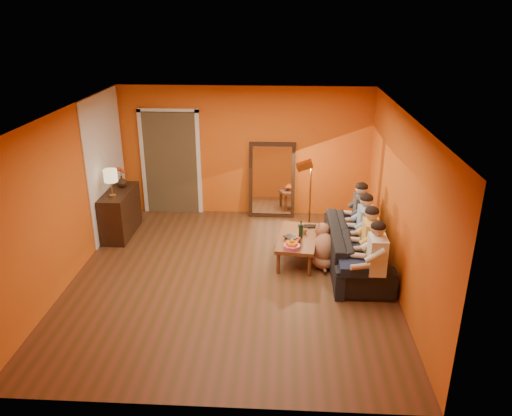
# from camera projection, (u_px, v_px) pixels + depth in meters

# --- Properties ---
(room_shell) EXTENTS (5.00, 5.50, 2.60)m
(room_shell) POSITION_uv_depth(u_px,v_px,m) (233.00, 193.00, 7.75)
(room_shell) COLOR brown
(room_shell) RESTS_ON ground
(white_accent) EXTENTS (0.02, 1.90, 2.58)m
(white_accent) POSITION_uv_depth(u_px,v_px,m) (106.00, 164.00, 9.15)
(white_accent) COLOR white
(white_accent) RESTS_ON wall_left
(doorway_recess) EXTENTS (1.06, 0.30, 2.10)m
(doorway_recess) POSITION_uv_depth(u_px,v_px,m) (172.00, 161.00, 10.20)
(doorway_recess) COLOR #3F2D19
(doorway_recess) RESTS_ON floor
(door_jamb_left) EXTENTS (0.08, 0.06, 2.20)m
(door_jamb_left) POSITION_uv_depth(u_px,v_px,m) (143.00, 163.00, 10.12)
(door_jamb_left) COLOR white
(door_jamb_left) RESTS_ON wall_back
(door_jamb_right) EXTENTS (0.08, 0.06, 2.20)m
(door_jamb_right) POSITION_uv_depth(u_px,v_px,m) (199.00, 164.00, 10.06)
(door_jamb_right) COLOR white
(door_jamb_right) RESTS_ON wall_back
(door_header) EXTENTS (1.22, 0.06, 0.08)m
(door_header) POSITION_uv_depth(u_px,v_px,m) (168.00, 110.00, 9.69)
(door_header) COLOR white
(door_header) RESTS_ON wall_back
(mirror_frame) EXTENTS (0.92, 0.27, 1.51)m
(mirror_frame) POSITION_uv_depth(u_px,v_px,m) (272.00, 180.00, 10.01)
(mirror_frame) COLOR #311C10
(mirror_frame) RESTS_ON floor
(mirror_glass) EXTENTS (0.78, 0.21, 1.35)m
(mirror_glass) POSITION_uv_depth(u_px,v_px,m) (272.00, 181.00, 9.97)
(mirror_glass) COLOR white
(mirror_glass) RESTS_ON mirror_frame
(sideboard) EXTENTS (0.44, 1.18, 0.85)m
(sideboard) POSITION_uv_depth(u_px,v_px,m) (121.00, 213.00, 9.28)
(sideboard) COLOR #311C10
(sideboard) RESTS_ON floor
(table_lamp) EXTENTS (0.24, 0.24, 0.51)m
(table_lamp) POSITION_uv_depth(u_px,v_px,m) (111.00, 183.00, 8.75)
(table_lamp) COLOR beige
(table_lamp) RESTS_ON sideboard
(sofa) EXTENTS (2.28, 0.89, 0.67)m
(sofa) POSITION_uv_depth(u_px,v_px,m) (357.00, 247.00, 8.16)
(sofa) COLOR black
(sofa) RESTS_ON floor
(coffee_table) EXTENTS (0.75, 1.28, 0.42)m
(coffee_table) POSITION_uv_depth(u_px,v_px,m) (297.00, 248.00, 8.41)
(coffee_table) COLOR brown
(coffee_table) RESTS_ON floor
(floor_lamp) EXTENTS (0.30, 0.24, 1.44)m
(floor_lamp) POSITION_uv_depth(u_px,v_px,m) (310.00, 200.00, 9.06)
(floor_lamp) COLOR #C98B3B
(floor_lamp) RESTS_ON floor
(dog) EXTENTS (0.45, 0.65, 0.73)m
(dog) POSITION_uv_depth(u_px,v_px,m) (324.00, 245.00, 8.14)
(dog) COLOR #A16548
(dog) RESTS_ON floor
(person_far_left) EXTENTS (0.70, 0.44, 1.22)m
(person_far_left) POSITION_uv_depth(u_px,v_px,m) (376.00, 261.00, 7.13)
(person_far_left) COLOR beige
(person_far_left) RESTS_ON sofa
(person_mid_left) EXTENTS (0.70, 0.44, 1.22)m
(person_mid_left) POSITION_uv_depth(u_px,v_px,m) (370.00, 244.00, 7.64)
(person_mid_left) COLOR gold
(person_mid_left) RESTS_ON sofa
(person_mid_right) EXTENTS (0.70, 0.44, 1.22)m
(person_mid_right) POSITION_uv_depth(u_px,v_px,m) (365.00, 229.00, 8.15)
(person_mid_right) COLOR #7E9DC4
(person_mid_right) RESTS_ON sofa
(person_far_right) EXTENTS (0.70, 0.44, 1.22)m
(person_far_right) POSITION_uv_depth(u_px,v_px,m) (360.00, 216.00, 8.66)
(person_far_right) COLOR #333238
(person_far_right) RESTS_ON sofa
(fruit_bowl) EXTENTS (0.26, 0.26, 0.16)m
(fruit_bowl) POSITION_uv_depth(u_px,v_px,m) (292.00, 244.00, 7.89)
(fruit_bowl) COLOR #E35082
(fruit_bowl) RESTS_ON coffee_table
(wine_bottle) EXTENTS (0.07, 0.07, 0.31)m
(wine_bottle) POSITION_uv_depth(u_px,v_px,m) (301.00, 229.00, 8.23)
(wine_bottle) COLOR black
(wine_bottle) RESTS_ON coffee_table
(tumbler) EXTENTS (0.11, 0.11, 0.09)m
(tumbler) POSITION_uv_depth(u_px,v_px,m) (305.00, 231.00, 8.42)
(tumbler) COLOR #B27F3F
(tumbler) RESTS_ON coffee_table
(laptop) EXTENTS (0.33, 0.22, 0.03)m
(laptop) POSITION_uv_depth(u_px,v_px,m) (307.00, 227.00, 8.64)
(laptop) COLOR black
(laptop) RESTS_ON coffee_table
(book_lower) EXTENTS (0.27, 0.31, 0.03)m
(book_lower) POSITION_uv_depth(u_px,v_px,m) (287.00, 241.00, 8.15)
(book_lower) COLOR #311C10
(book_lower) RESTS_ON coffee_table
(book_mid) EXTENTS (0.27, 0.31, 0.02)m
(book_mid) POSITION_uv_depth(u_px,v_px,m) (287.00, 239.00, 8.15)
(book_mid) COLOR red
(book_mid) RESTS_ON book_lower
(book_upper) EXTENTS (0.26, 0.26, 0.02)m
(book_upper) POSITION_uv_depth(u_px,v_px,m) (287.00, 238.00, 8.13)
(book_upper) COLOR black
(book_upper) RESTS_ON book_mid
(vase) EXTENTS (0.20, 0.20, 0.21)m
(vase) POSITION_uv_depth(u_px,v_px,m) (122.00, 181.00, 9.32)
(vase) COLOR #311C10
(vase) RESTS_ON sideboard
(flowers) EXTENTS (0.17, 0.17, 0.39)m
(flowers) POSITION_uv_depth(u_px,v_px,m) (121.00, 171.00, 9.24)
(flowers) COLOR red
(flowers) RESTS_ON vase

